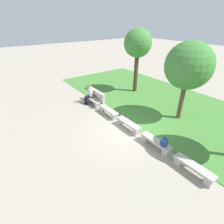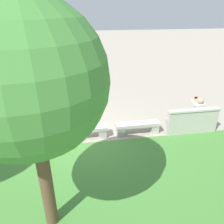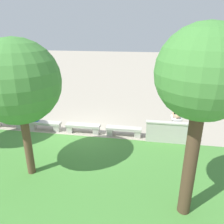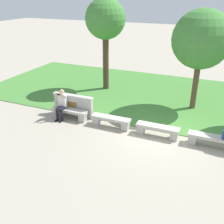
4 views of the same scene
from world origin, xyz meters
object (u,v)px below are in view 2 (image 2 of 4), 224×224
Objects in this scene: bench_far at (27,136)px; bench_near at (138,127)px; backpack at (11,128)px; tree_right_background at (29,81)px; bench_main at (187,122)px; bench_mid at (84,131)px; person_photographer at (197,111)px.

bench_near is at bearing 180.00° from bench_far.
tree_right_background reaches higher than backpack.
bench_near is 4.01m from bench_far.
bench_near is (2.00, 0.00, 0.00)m from bench_main.
bench_mid is 1.00× the size of bench_far.
bench_main is at bearing -145.43° from tree_right_background.
bench_far is at bearing 0.00° from bench_mid.
bench_far is 0.57m from backpack.
person_photographer is (-4.36, -0.08, 0.44)m from bench_mid.
bench_main and bench_far have the same top height.
backpack is at bearing -65.15° from tree_right_background.
person_photographer is at bearing -167.76° from bench_main.
tree_right_background is (5.25, 3.45, 2.55)m from person_photographer.
backpack is at bearing 0.47° from person_photographer.
backpack is at bearing -2.63° from bench_far.
tree_right_background is at bearing 34.57° from bench_main.
bench_main is at bearing 180.00° from bench_near.
bench_main is 6.01m from bench_far.
tree_right_background is (-1.57, 3.40, 2.66)m from backpack.
person_photographer is 6.78m from tree_right_background.
person_photographer is at bearing -178.99° from bench_mid.
bench_far is 4.65m from tree_right_background.
backpack is (2.46, -0.02, 0.33)m from bench_mid.
tree_right_background reaches higher than bench_near.
person_photographer is at bearing -179.53° from backpack.
person_photographer is 3.08× the size of backpack.
backpack reaches higher than bench_far.
backpack is (6.83, 0.06, -0.11)m from person_photographer.
tree_right_background reaches higher than person_photographer.
bench_mid is at bearing 1.01° from person_photographer.
person_photographer is (-6.36, -0.08, 0.44)m from bench_far.
bench_near and bench_far have the same top height.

